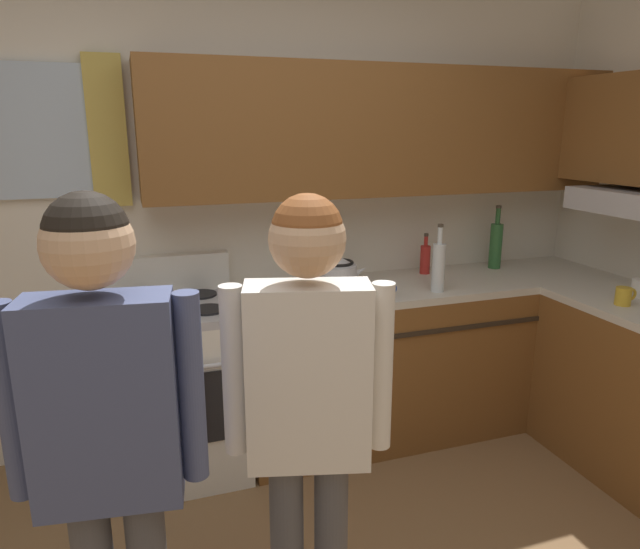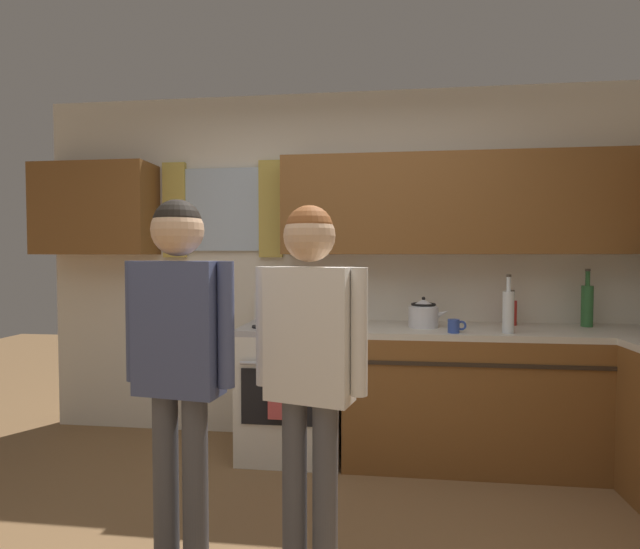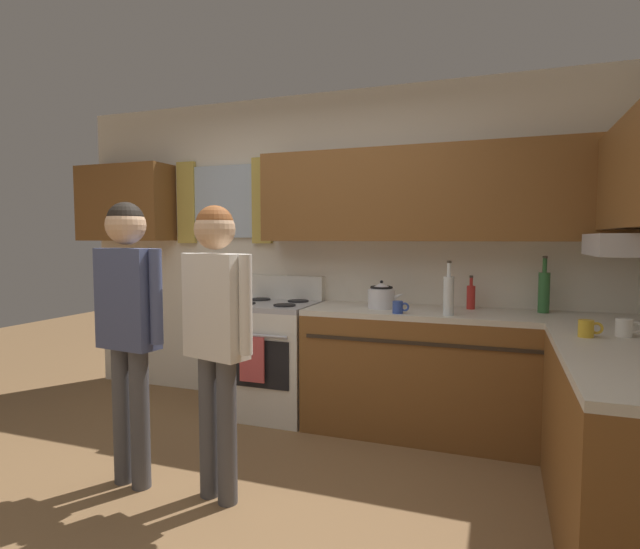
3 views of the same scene
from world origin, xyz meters
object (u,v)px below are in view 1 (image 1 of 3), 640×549
Objects in this scene: mug_ceramic_white at (640,288)px; mug_cobalt_blue at (384,290)px; bottle_tall_clear at (438,266)px; adult_left at (107,424)px; stovetop_kettle at (339,273)px; adult_in_plaid at (308,395)px; mug_mustard_yellow at (624,296)px; stove_oven at (175,386)px; bottle_wine_green at (496,244)px; bottle_sauce_red at (425,258)px.

mug_ceramic_white is 1.34m from mug_cobalt_blue.
bottle_tall_clear is 2.01m from adult_left.
stovetop_kettle is 0.17× the size of adult_left.
mug_ceramic_white is 2.15m from adult_in_plaid.
stovetop_kettle reaches higher than mug_mustard_yellow.
stove_oven is at bearing 161.70° from mug_mustard_yellow.
bottle_tall_clear reaches higher than stovetop_kettle.
adult_left is at bearing -177.23° from adult_in_plaid.
adult_in_plaid is (-0.59, -1.32, 0.00)m from stovetop_kettle.
mug_mustard_yellow is at bearing 15.12° from adult_left.
bottle_wine_green is 0.86m from mug_ceramic_white.
stovetop_kettle reaches higher than stove_oven.
bottle_sauce_red is (-0.48, 0.02, -0.06)m from bottle_wine_green.
mug_cobalt_blue is 0.07× the size of adult_left.
mug_mustard_yellow is at bearing -157.20° from mug_ceramic_white.
bottle_tall_clear is 0.92m from mug_mustard_yellow.
adult_in_plaid reaches higher than mug_mustard_yellow.
bottle_wine_green is 1.60× the size of bottle_sauce_red.
mug_mustard_yellow is (1.08, -0.48, 0.00)m from mug_cobalt_blue.
bottle_wine_green reaches higher than bottle_sauce_red.
bottle_wine_green is 0.49m from bottle_sauce_red.
mug_ceramic_white is at bearing -15.12° from stove_oven.
bottle_wine_green is 0.25× the size of adult_in_plaid.
bottle_wine_green is 0.88m from mug_mustard_yellow.
mug_ceramic_white is at bearing 15.71° from adult_left.
bottle_wine_green reaches higher than mug_cobalt_blue.
adult_left reaches higher than bottle_tall_clear.
stove_oven is at bearing 179.46° from stovetop_kettle.
bottle_tall_clear reaches higher than stove_oven.
adult_in_plaid is at bearing -129.01° from bottle_sauce_red.
stove_oven is 1.19m from mug_cobalt_blue.
bottle_tall_clear is 0.35m from mug_cobalt_blue.
stove_oven is at bearing 171.89° from bottle_tall_clear.
mug_ceramic_white is (0.94, -0.43, -0.09)m from bottle_tall_clear.
bottle_sauce_red is 0.90× the size of stovetop_kettle.
stove_oven is 4.48× the size of bottle_sauce_red.
adult_in_plaid is (0.55, 0.03, -0.02)m from adult_left.
bottle_wine_green is 2.25m from adult_in_plaid.
bottle_wine_green is at bearing 8.21° from stovetop_kettle.
mug_cobalt_blue is at bearing 40.78° from adult_left.
bottle_tall_clear is 1.04m from mug_ceramic_white.
mug_cobalt_blue is at bearing -139.09° from bottle_sauce_red.
bottle_sauce_red reaches higher than mug_ceramic_white.
bottle_tall_clear is 3.20× the size of mug_cobalt_blue.
bottle_wine_green is at bearing 21.95° from mug_cobalt_blue.
mug_cobalt_blue is at bearing -52.36° from stovetop_kettle.
mug_mustard_yellow is 0.08× the size of adult_in_plaid.
bottle_sauce_red is 1.14m from mug_ceramic_white.
bottle_tall_clear is 0.23× the size of adult_in_plaid.
mug_ceramic_white is 2.69m from adult_left.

